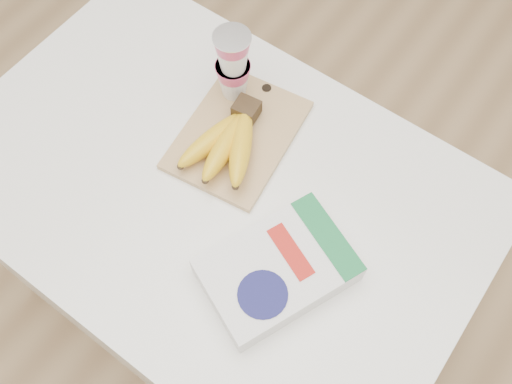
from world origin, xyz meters
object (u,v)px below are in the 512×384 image
cutting_board (238,135)px  yogurt_stack (233,64)px  bananas (228,141)px  cereal_box (278,270)px  table (223,255)px

cutting_board → yogurt_stack: (-0.06, 0.07, 0.10)m
bananas → yogurt_stack: size_ratio=1.24×
bananas → cutting_board: bearing=100.3°
cereal_box → bananas: bearing=168.7°
cutting_board → yogurt_stack: size_ratio=1.65×
bananas → cereal_box: bearing=-34.2°
bananas → table: bearing=-77.4°
cereal_box → yogurt_stack: bearing=160.9°
cutting_board → bananas: (0.01, -0.04, 0.03)m
bananas → yogurt_stack: (-0.07, 0.11, 0.07)m
table → cereal_box: size_ratio=3.51×
cutting_board → yogurt_stack: yogurt_stack is taller
table → cereal_box: cereal_box is taller
yogurt_stack → cereal_box: size_ratio=0.57×
cutting_board → bananas: bananas is taller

